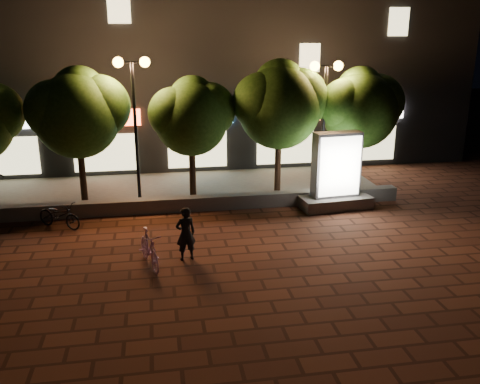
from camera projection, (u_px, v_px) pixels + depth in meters
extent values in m
plane|color=#562B1B|center=(191.00, 257.00, 14.42)|extent=(80.00, 80.00, 0.00)
cube|color=slate|center=(182.00, 204.00, 18.11)|extent=(16.00, 0.45, 0.50)
cube|color=slate|center=(179.00, 189.00, 20.53)|extent=(16.00, 5.00, 0.08)
cube|color=black|center=(168.00, 55.00, 25.17)|extent=(28.00, 8.00, 10.00)
cube|color=silver|center=(2.00, 121.00, 20.95)|extent=(3.20, 0.12, 0.70)
cube|color=beige|center=(7.00, 156.00, 21.39)|extent=(2.60, 0.10, 1.60)
cube|color=#FF4B1F|center=(102.00, 118.00, 21.58)|extent=(3.20, 0.12, 0.70)
cube|color=beige|center=(105.00, 153.00, 22.03)|extent=(2.60, 0.10, 1.60)
cube|color=#4EAFE1|center=(197.00, 116.00, 22.22)|extent=(3.20, 0.12, 0.70)
cube|color=beige|center=(197.00, 149.00, 22.67)|extent=(2.60, 0.10, 1.60)
cube|color=orange|center=(286.00, 113.00, 22.86)|extent=(3.20, 0.12, 0.70)
cube|color=beige|center=(285.00, 146.00, 23.30)|extent=(2.60, 0.10, 1.60)
cube|color=white|center=(370.00, 111.00, 23.49)|extent=(3.20, 0.12, 0.70)
cube|color=beige|center=(368.00, 143.00, 23.94)|extent=(2.60, 0.10, 1.60)
cube|color=beige|center=(119.00, 8.00, 20.43)|extent=(0.90, 0.10, 1.20)
cube|color=beige|center=(310.00, 58.00, 22.30)|extent=(0.90, 0.10, 1.20)
cube|color=beige|center=(399.00, 22.00, 22.49)|extent=(0.90, 0.10, 1.20)
cylinder|color=black|center=(82.00, 171.00, 18.58)|extent=(0.24, 0.24, 2.34)
sphere|color=#315B1A|center=(77.00, 116.00, 17.98)|extent=(3.00, 3.00, 3.00)
sphere|color=#315B1A|center=(99.00, 106.00, 18.20)|extent=(2.25, 2.25, 2.25)
sphere|color=#315B1A|center=(55.00, 110.00, 17.66)|extent=(2.10, 2.10, 2.10)
sphere|color=#315B1A|center=(79.00, 93.00, 18.10)|extent=(1.95, 1.95, 1.95)
cylinder|color=black|center=(192.00, 168.00, 19.23)|extent=(0.24, 0.24, 2.21)
sphere|color=#315B1A|center=(191.00, 119.00, 18.68)|extent=(2.70, 2.70, 2.70)
sphere|color=#315B1A|center=(209.00, 110.00, 18.89)|extent=(2.03, 2.03, 2.02)
sphere|color=#315B1A|center=(174.00, 113.00, 18.37)|extent=(1.89, 1.89, 1.89)
sphere|color=#315B1A|center=(192.00, 99.00, 18.83)|extent=(1.76, 1.76, 1.76)
cylinder|color=black|center=(278.00, 162.00, 19.72)|extent=(0.24, 0.24, 2.43)
sphere|color=#315B1A|center=(279.00, 108.00, 19.11)|extent=(3.10, 3.10, 3.10)
sphere|color=#315B1A|center=(298.00, 99.00, 19.33)|extent=(2.33, 2.33, 2.33)
sphere|color=#315B1A|center=(262.00, 102.00, 18.78)|extent=(2.17, 2.17, 2.17)
sphere|color=#315B1A|center=(280.00, 86.00, 19.22)|extent=(2.01, 2.02, 2.02)
cylinder|color=black|center=(356.00, 160.00, 20.25)|extent=(0.24, 0.24, 2.29)
sphere|color=#315B1A|center=(360.00, 111.00, 19.67)|extent=(2.90, 2.90, 2.90)
sphere|color=#315B1A|center=(376.00, 102.00, 19.89)|extent=(2.18, 2.17, 2.17)
sphere|color=#315B1A|center=(346.00, 105.00, 19.35)|extent=(2.03, 2.03, 2.03)
sphere|color=#315B1A|center=(360.00, 91.00, 19.80)|extent=(1.89, 1.88, 1.88)
cylinder|color=black|center=(136.00, 134.00, 18.31)|extent=(0.12, 0.12, 5.00)
cylinder|color=black|center=(131.00, 62.00, 17.56)|extent=(0.90, 0.08, 0.08)
sphere|color=gold|center=(118.00, 62.00, 17.49)|extent=(0.36, 0.36, 0.36)
sphere|color=gold|center=(145.00, 62.00, 17.63)|extent=(0.36, 0.36, 0.36)
cylinder|color=black|center=(323.00, 131.00, 19.45)|extent=(0.12, 0.12, 4.80)
cylinder|color=black|center=(327.00, 66.00, 18.74)|extent=(0.90, 0.08, 0.08)
sphere|color=gold|center=(315.00, 66.00, 18.67)|extent=(0.36, 0.36, 0.36)
sphere|color=gold|center=(338.00, 66.00, 18.81)|extent=(0.36, 0.36, 0.36)
cube|color=slate|center=(334.00, 201.00, 18.52)|extent=(2.65, 1.51, 0.42)
cube|color=#4C4C51|center=(336.00, 165.00, 18.11)|extent=(1.74, 0.75, 2.32)
cube|color=white|center=(340.00, 167.00, 17.83)|extent=(1.53, 0.19, 2.11)
cube|color=white|center=(333.00, 163.00, 18.40)|extent=(1.53, 0.19, 2.11)
imported|color=#D58ABB|center=(149.00, 249.00, 13.73)|extent=(0.90, 1.76, 1.02)
imported|color=black|center=(186.00, 234.00, 14.06)|extent=(0.63, 0.49, 1.54)
imported|color=black|center=(59.00, 215.00, 16.48)|extent=(1.69, 1.38, 0.86)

